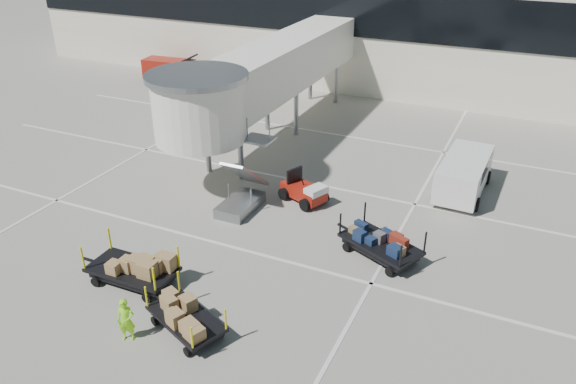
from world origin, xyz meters
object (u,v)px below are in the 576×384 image
at_px(belt_loader, 170,69).
at_px(suitcase_cart, 381,244).
at_px(baggage_tug, 305,191).
at_px(box_cart_far, 132,269).
at_px(minivan, 465,171).
at_px(ground_worker, 126,320).
at_px(box_cart_near, 186,320).

bearing_deg(belt_loader, suitcase_cart, -43.15).
height_order(baggage_tug, belt_loader, belt_loader).
xyz_separation_m(box_cart_far, belt_loader, (-15.22, 23.72, 0.16)).
bearing_deg(minivan, ground_worker, -115.93).
height_order(baggage_tug, minivan, minivan).
bearing_deg(ground_worker, minivan, 37.49).
xyz_separation_m(suitcase_cart, minivan, (2.07, 7.40, 0.54)).
bearing_deg(belt_loader, ground_worker, -62.44).
distance_m(suitcase_cart, ground_worker, 10.36).
height_order(suitcase_cart, box_cart_far, box_cart_far).
bearing_deg(box_cart_near, minivan, 88.10).
relative_size(ground_worker, belt_loader, 0.35).
xyz_separation_m(suitcase_cart, box_cart_near, (-4.58, -7.23, -0.04)).
height_order(baggage_tug, box_cart_far, box_cart_far).
relative_size(baggage_tug, box_cart_far, 0.61).
relative_size(box_cart_far, belt_loader, 0.92).
bearing_deg(baggage_tug, suitcase_cart, -9.77).
xyz_separation_m(baggage_tug, box_cart_far, (-3.30, -8.84, 0.11)).
bearing_deg(ground_worker, box_cart_far, 101.06).
distance_m(baggage_tug, minivan, 8.06).
relative_size(suitcase_cart, box_cart_far, 0.98).
distance_m(box_cart_near, box_cart_far, 3.73).
distance_m(box_cart_far, ground_worker, 3.15).
relative_size(box_cart_near, belt_loader, 0.79).
relative_size(box_cart_far, ground_worker, 2.60).
bearing_deg(minivan, baggage_tug, -145.76).
bearing_deg(belt_loader, box_cart_far, -62.77).
bearing_deg(belt_loader, box_cart_near, -58.93).
xyz_separation_m(box_cart_far, minivan, (10.08, 13.16, 0.46)).
relative_size(baggage_tug, minivan, 0.51).
bearing_deg(suitcase_cart, belt_loader, 166.82).
height_order(ground_worker, belt_loader, belt_loader).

